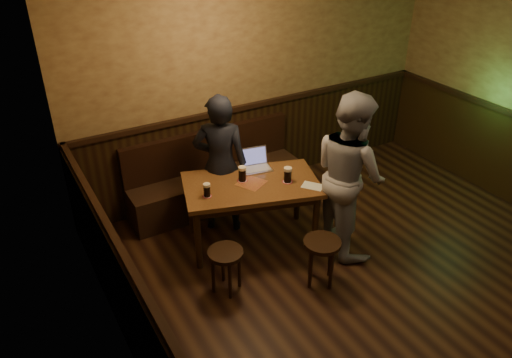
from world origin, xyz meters
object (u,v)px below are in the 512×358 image
object	(u,v)px
pint_right	(288,175)
person_suit	(221,165)
pint_mid	(242,174)
stool_right	(322,250)
pint_left	(207,190)
person_grey	(349,174)
bench	(215,182)
stool_left	(226,259)
pub_table	(251,191)
laptop	(255,163)

from	to	relation	value
pint_right	person_suit	world-z (taller)	person_suit
pint_mid	person_suit	bearing A→B (deg)	103.90
stool_right	person_suit	bearing A→B (deg)	106.72
stool_right	pint_left	world-z (taller)	pint_left
pint_left	person_grey	size ratio (longest dim) A/B	0.08
stool_right	person_grey	bearing A→B (deg)	32.60
bench	stool_left	distance (m)	1.62
stool_left	pint_left	world-z (taller)	pint_left
pub_table	person_grey	size ratio (longest dim) A/B	0.89
pub_table	pint_left	xyz separation A→B (m)	(-0.52, -0.01, 0.18)
stool_left	person_grey	world-z (taller)	person_grey
pub_table	stool_left	bearing A→B (deg)	-119.82
pub_table	pint_left	size ratio (longest dim) A/B	10.83
pub_table	pint_right	bearing A→B (deg)	-8.80
pub_table	pint_mid	xyz separation A→B (m)	(-0.06, 0.09, 0.19)
pub_table	pint_right	distance (m)	0.43
person_grey	person_suit	bearing A→B (deg)	53.15
stool_left	stool_right	distance (m)	0.95
laptop	person_suit	xyz separation A→B (m)	(-0.36, 0.16, 0.00)
bench	pub_table	distance (m)	1.00
stool_left	stool_right	size ratio (longest dim) A/B	0.94
stool_left	laptop	distance (m)	1.25
pint_mid	laptop	world-z (taller)	laptop
person_grey	stool_right	bearing A→B (deg)	129.75
bench	laptop	distance (m)	0.86
laptop	person_suit	distance (m)	0.39
stool_left	pint_right	bearing A→B (deg)	22.41
pint_left	person_suit	distance (m)	0.58
stool_left	pint_mid	bearing A→B (deg)	50.12
pint_right	person_grey	size ratio (longest dim) A/B	0.10
bench	pint_mid	xyz separation A→B (m)	(-0.06, -0.84, 0.54)
pint_right	laptop	world-z (taller)	laptop
pub_table	person_grey	xyz separation A→B (m)	(0.87, -0.55, 0.23)
pint_left	person_suit	xyz separation A→B (m)	(0.38, 0.44, -0.02)
pub_table	person_grey	world-z (taller)	person_grey
pint_mid	laptop	bearing A→B (deg)	34.36
bench	pint_right	bearing A→B (deg)	-72.41
pub_table	stool_right	distance (m)	1.01
bench	laptop	world-z (taller)	laptop
pint_left	pub_table	bearing A→B (deg)	0.66
pint_mid	pint_right	world-z (taller)	pint_right
stool_right	person_suit	xyz separation A→B (m)	(-0.41, 1.37, 0.42)
laptop	person_grey	xyz separation A→B (m)	(0.66, -0.82, 0.08)
pint_left	pint_mid	world-z (taller)	pint_mid
bench	stool_left	xyz separation A→B (m)	(-0.61, -1.50, 0.07)
person_grey	bench	bearing A→B (deg)	37.77
bench	person_suit	bearing A→B (deg)	-106.42
stool_left	pub_table	bearing A→B (deg)	42.95
pint_left	pint_mid	size ratio (longest dim) A/B	0.87
stool_left	laptop	world-z (taller)	laptop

